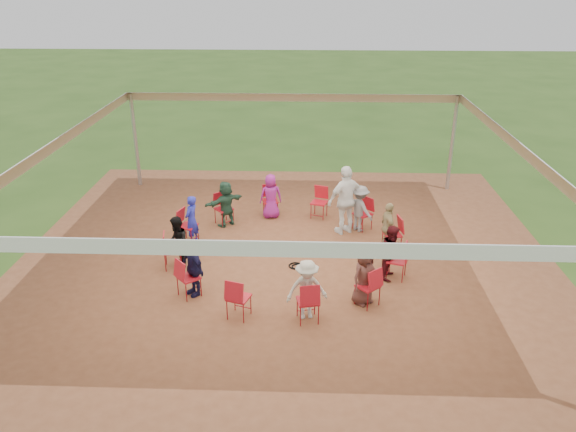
{
  "coord_description": "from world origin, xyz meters",
  "views": [
    {
      "loc": [
        0.51,
        -12.13,
        6.43
      ],
      "look_at": [
        0.04,
        0.3,
        1.01
      ],
      "focal_mm": 35.0,
      "sensor_mm": 36.0,
      "label": 1
    }
  ],
  "objects_px": {
    "chair_3": "(319,203)",
    "chair_10": "(308,301)",
    "person_seated_8": "(307,290)",
    "chair_5": "(224,209)",
    "person_seated_2": "(360,208)",
    "person_seated_3": "(271,196)",
    "chair_0": "(397,260)",
    "person_seated_1": "(388,227)",
    "person_seated_0": "(392,252)",
    "person_seated_6": "(177,243)",
    "chair_2": "(363,214)",
    "chair_4": "(270,201)",
    "person_seated_9": "(364,276)",
    "chair_8": "(189,278)",
    "chair_1": "(392,234)",
    "person_seated_4": "(226,204)",
    "cable_coil": "(296,266)",
    "laptop": "(385,252)",
    "chair_11": "(368,286)",
    "person_seated_5": "(192,220)",
    "standing_person": "(346,200)",
    "person_seated_7": "(193,268)",
    "chair_7": "(173,251)",
    "chair_9": "(239,298)",
    "chair_6": "(188,226)"
  },
  "relations": [
    {
      "from": "chair_3",
      "to": "chair_10",
      "type": "height_order",
      "value": "same"
    },
    {
      "from": "chair_5",
      "to": "person_seated_0",
      "type": "relative_size",
      "value": 0.7
    },
    {
      "from": "chair_5",
      "to": "person_seated_3",
      "type": "distance_m",
      "value": 1.38
    },
    {
      "from": "person_seated_4",
      "to": "chair_8",
      "type": "bearing_deg",
      "value": 43.69
    },
    {
      "from": "chair_9",
      "to": "chair_10",
      "type": "relative_size",
      "value": 1.0
    },
    {
      "from": "chair_7",
      "to": "person_seated_7",
      "type": "height_order",
      "value": "person_seated_7"
    },
    {
      "from": "chair_0",
      "to": "chair_7",
      "type": "bearing_deg",
      "value": 105.0
    },
    {
      "from": "chair_5",
      "to": "chair_10",
      "type": "height_order",
      "value": "same"
    },
    {
      "from": "chair_1",
      "to": "chair_4",
      "type": "height_order",
      "value": "same"
    },
    {
      "from": "person_seated_7",
      "to": "chair_0",
      "type": "bearing_deg",
      "value": 59.24
    },
    {
      "from": "person_seated_5",
      "to": "cable_coil",
      "type": "height_order",
      "value": "person_seated_5"
    },
    {
      "from": "chair_7",
      "to": "person_seated_8",
      "type": "relative_size",
      "value": 0.7
    },
    {
      "from": "chair_2",
      "to": "chair_9",
      "type": "xyz_separation_m",
      "value": [
        -2.84,
        -4.34,
        0.0
      ]
    },
    {
      "from": "laptop",
      "to": "person_seated_7",
      "type": "bearing_deg",
      "value": 121.1
    },
    {
      "from": "chair_6",
      "to": "person_seated_7",
      "type": "relative_size",
      "value": 0.7
    },
    {
      "from": "chair_1",
      "to": "person_seated_9",
      "type": "bearing_deg",
      "value": 147.73
    },
    {
      "from": "chair_3",
      "to": "chair_11",
      "type": "distance_m",
      "value": 4.65
    },
    {
      "from": "chair_2",
      "to": "chair_8",
      "type": "distance_m",
      "value": 5.37
    },
    {
      "from": "chair_5",
      "to": "chair_11",
      "type": "bearing_deg",
      "value": 90.0
    },
    {
      "from": "chair_5",
      "to": "cable_coil",
      "type": "distance_m",
      "value": 3.2
    },
    {
      "from": "standing_person",
      "to": "person_seated_9",
      "type": "bearing_deg",
      "value": 63.18
    },
    {
      "from": "chair_7",
      "to": "laptop",
      "type": "bearing_deg",
      "value": 75.86
    },
    {
      "from": "chair_2",
      "to": "chair_5",
      "type": "distance_m",
      "value": 3.79
    },
    {
      "from": "cable_coil",
      "to": "chair_4",
      "type": "bearing_deg",
      "value": 105.01
    },
    {
      "from": "cable_coil",
      "to": "chair_8",
      "type": "bearing_deg",
      "value": -148.74
    },
    {
      "from": "chair_8",
      "to": "chair_11",
      "type": "xyz_separation_m",
      "value": [
        3.79,
        -0.21,
        0.0
      ]
    },
    {
      "from": "chair_4",
      "to": "laptop",
      "type": "height_order",
      "value": "chair_4"
    },
    {
      "from": "chair_7",
      "to": "person_seated_1",
      "type": "height_order",
      "value": "person_seated_1"
    },
    {
      "from": "chair_8",
      "to": "person_seated_9",
      "type": "distance_m",
      "value": 3.72
    },
    {
      "from": "chair_7",
      "to": "person_seated_4",
      "type": "distance_m",
      "value": 2.63
    },
    {
      "from": "chair_0",
      "to": "person_seated_1",
      "type": "xyz_separation_m",
      "value": [
        -0.04,
        1.36,
        0.19
      ]
    },
    {
      "from": "person_seated_1",
      "to": "chair_9",
      "type": "bearing_deg",
      "value": 120.76
    },
    {
      "from": "chair_10",
      "to": "person_seated_1",
      "type": "relative_size",
      "value": 0.7
    },
    {
      "from": "chair_10",
      "to": "person_seated_9",
      "type": "distance_m",
      "value": 1.38
    },
    {
      "from": "person_seated_2",
      "to": "person_seated_3",
      "type": "xyz_separation_m",
      "value": [
        -2.43,
        0.8,
        0.0
      ]
    },
    {
      "from": "person_seated_5",
      "to": "cable_coil",
      "type": "bearing_deg",
      "value": 84.03
    },
    {
      "from": "chair_5",
      "to": "laptop",
      "type": "height_order",
      "value": "chair_5"
    },
    {
      "from": "chair_8",
      "to": "person_seated_5",
      "type": "bearing_deg",
      "value": 147.73
    },
    {
      "from": "person_seated_8",
      "to": "chair_5",
      "type": "bearing_deg",
      "value": 105.35
    },
    {
      "from": "person_seated_0",
      "to": "person_seated_5",
      "type": "xyz_separation_m",
      "value": [
        -4.87,
        1.6,
        0.0
      ]
    },
    {
      "from": "person_seated_0",
      "to": "person_seated_6",
      "type": "distance_m",
      "value": 4.95
    },
    {
      "from": "person_seated_3",
      "to": "person_seated_4",
      "type": "xyz_separation_m",
      "value": [
        -1.18,
        -0.6,
        0.0
      ]
    },
    {
      "from": "chair_2",
      "to": "chair_6",
      "type": "xyz_separation_m",
      "value": [
        -4.55,
        -0.95,
        0.0
      ]
    },
    {
      "from": "chair_9",
      "to": "person_seated_5",
      "type": "xyz_separation_m",
      "value": [
        -1.6,
        3.35,
        0.19
      ]
    },
    {
      "from": "chair_4",
      "to": "person_seated_9",
      "type": "height_order",
      "value": "person_seated_9"
    },
    {
      "from": "chair_6",
      "to": "person_seated_2",
      "type": "bearing_deg",
      "value": 119.24
    },
    {
      "from": "chair_4",
      "to": "person_seated_0",
      "type": "relative_size",
      "value": 0.7
    },
    {
      "from": "chair_2",
      "to": "chair_4",
      "type": "height_order",
      "value": "same"
    },
    {
      "from": "chair_1",
      "to": "person_seated_5",
      "type": "relative_size",
      "value": 0.7
    },
    {
      "from": "chair_4",
      "to": "standing_person",
      "type": "xyz_separation_m",
      "value": [
        2.07,
        -1.06,
        0.49
      ]
    }
  ]
}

